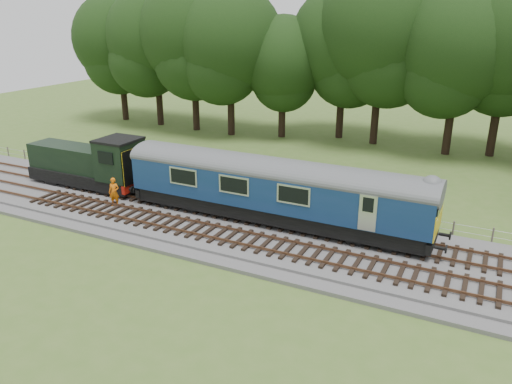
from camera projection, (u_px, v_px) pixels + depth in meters
The scene contains 9 objects.
ground at pixel (289, 241), 27.44m from camera, with size 120.00×120.00×0.00m, color #496B27.
ballast at pixel (289, 239), 27.38m from camera, with size 70.00×7.00×0.35m, color #4C4C4F.
track_north at pixel (299, 225), 28.48m from camera, with size 67.20×2.40×0.21m.
track_south at pixel (277, 246), 25.95m from camera, with size 67.20×2.40×0.21m.
fence at pixel (317, 213), 31.23m from camera, with size 64.00×0.12×1.00m, color #6B6054, non-canonical shape.
tree_line at pixel (381, 148), 45.96m from camera, with size 70.00×8.00×18.00m, color black, non-canonical shape.
dmu_railcar at pixel (274, 185), 28.39m from camera, with size 18.05×2.86×3.88m.
shunter_loco at pixel (90, 164), 34.42m from camera, with size 8.91×2.60×3.38m.
worker at pixel (114, 192), 31.18m from camera, with size 0.67×0.44×1.85m, color orange.
Camera 1 is at (9.41, -23.07, 11.96)m, focal length 35.00 mm.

